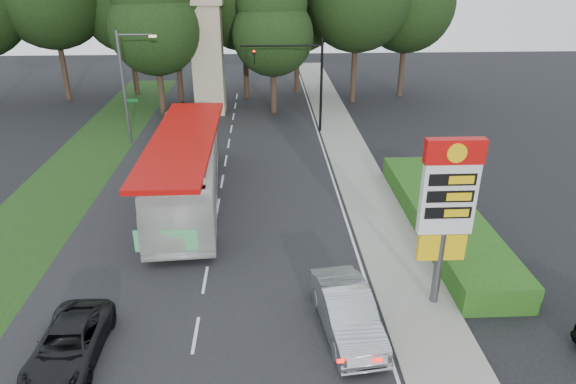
{
  "coord_description": "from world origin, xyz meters",
  "views": [
    {
      "loc": [
        2.65,
        -14.36,
        12.5
      ],
      "look_at": [
        3.72,
        8.02,
        2.2
      ],
      "focal_mm": 32.0,
      "sensor_mm": 36.0,
      "label": 1
    }
  ],
  "objects_px": {
    "sedan_silver": "(347,312)",
    "streetlight_signs": "(126,83)",
    "transit_bus": "(186,170)",
    "suv_charcoal": "(69,344)",
    "gas_station_pylon": "(448,202)",
    "monument": "(208,53)",
    "traffic_signal_mast": "(304,72)"
  },
  "relations": [
    {
      "from": "traffic_signal_mast",
      "to": "sedan_silver",
      "type": "xyz_separation_m",
      "value": [
        -0.18,
        -23.46,
        -3.85
      ]
    },
    {
      "from": "suv_charcoal",
      "to": "monument",
      "type": "bearing_deg",
      "value": 86.55
    },
    {
      "from": "streetlight_signs",
      "to": "transit_bus",
      "type": "relative_size",
      "value": 0.58
    },
    {
      "from": "gas_station_pylon",
      "to": "monument",
      "type": "bearing_deg",
      "value": 111.8
    },
    {
      "from": "transit_bus",
      "to": "suv_charcoal",
      "type": "bearing_deg",
      "value": -105.05
    },
    {
      "from": "streetlight_signs",
      "to": "transit_bus",
      "type": "height_order",
      "value": "streetlight_signs"
    },
    {
      "from": "gas_station_pylon",
      "to": "monument",
      "type": "xyz_separation_m",
      "value": [
        -11.2,
        28.01,
        0.66
      ]
    },
    {
      "from": "streetlight_signs",
      "to": "monument",
      "type": "distance_m",
      "value": 9.44
    },
    {
      "from": "streetlight_signs",
      "to": "transit_bus",
      "type": "bearing_deg",
      "value": -62.58
    },
    {
      "from": "transit_bus",
      "to": "sedan_silver",
      "type": "height_order",
      "value": "transit_bus"
    },
    {
      "from": "gas_station_pylon",
      "to": "sedan_silver",
      "type": "xyz_separation_m",
      "value": [
        -3.7,
        -1.46,
        -3.63
      ]
    },
    {
      "from": "sedan_silver",
      "to": "streetlight_signs",
      "type": "bearing_deg",
      "value": 113.01
    },
    {
      "from": "suv_charcoal",
      "to": "transit_bus",
      "type": "bearing_deg",
      "value": 79.4
    },
    {
      "from": "suv_charcoal",
      "to": "sedan_silver",
      "type": "bearing_deg",
      "value": 6.5
    },
    {
      "from": "traffic_signal_mast",
      "to": "monument",
      "type": "relative_size",
      "value": 0.72
    },
    {
      "from": "monument",
      "to": "suv_charcoal",
      "type": "xyz_separation_m",
      "value": [
        -2.08,
        -30.48,
        -4.48
      ]
    },
    {
      "from": "sedan_silver",
      "to": "suv_charcoal",
      "type": "bearing_deg",
      "value": 178.88
    },
    {
      "from": "gas_station_pylon",
      "to": "sedan_silver",
      "type": "height_order",
      "value": "gas_station_pylon"
    },
    {
      "from": "monument",
      "to": "suv_charcoal",
      "type": "bearing_deg",
      "value": -93.9
    },
    {
      "from": "traffic_signal_mast",
      "to": "suv_charcoal",
      "type": "bearing_deg",
      "value": -111.74
    },
    {
      "from": "gas_station_pylon",
      "to": "transit_bus",
      "type": "height_order",
      "value": "gas_station_pylon"
    },
    {
      "from": "streetlight_signs",
      "to": "sedan_silver",
      "type": "height_order",
      "value": "streetlight_signs"
    },
    {
      "from": "gas_station_pylon",
      "to": "transit_bus",
      "type": "relative_size",
      "value": 0.5
    },
    {
      "from": "traffic_signal_mast",
      "to": "suv_charcoal",
      "type": "height_order",
      "value": "traffic_signal_mast"
    },
    {
      "from": "sedan_silver",
      "to": "suv_charcoal",
      "type": "height_order",
      "value": "sedan_silver"
    },
    {
      "from": "monument",
      "to": "sedan_silver",
      "type": "xyz_separation_m",
      "value": [
        7.5,
        -29.46,
        -4.28
      ]
    },
    {
      "from": "gas_station_pylon",
      "to": "traffic_signal_mast",
      "type": "bearing_deg",
      "value": 99.09
    },
    {
      "from": "transit_bus",
      "to": "monument",
      "type": "bearing_deg",
      "value": 87.0
    },
    {
      "from": "traffic_signal_mast",
      "to": "monument",
      "type": "distance_m",
      "value": 9.76
    },
    {
      "from": "traffic_signal_mast",
      "to": "transit_bus",
      "type": "distance_m",
      "value": 14.53
    },
    {
      "from": "streetlight_signs",
      "to": "monument",
      "type": "relative_size",
      "value": 0.8
    },
    {
      "from": "sedan_silver",
      "to": "gas_station_pylon",
      "type": "bearing_deg",
      "value": 14.34
    }
  ]
}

